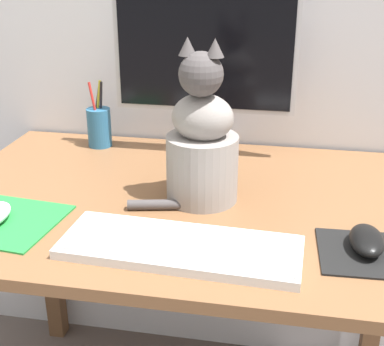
{
  "coord_description": "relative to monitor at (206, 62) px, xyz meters",
  "views": [
    {
      "loc": [
        0.21,
        -1.05,
        1.24
      ],
      "look_at": [
        0.04,
        -0.12,
        0.83
      ],
      "focal_mm": 50.0,
      "sensor_mm": 36.0,
      "label": 1
    }
  ],
  "objects": [
    {
      "name": "mousepad_right",
      "position": [
        0.38,
        -0.45,
        -0.25
      ],
      "size": [
        0.19,
        0.17,
        0.0
      ],
      "rotation": [
        0.0,
        0.0,
        0.04
      ],
      "color": "black",
      "rests_on": "desk"
    },
    {
      "name": "mousepad_left",
      "position": [
        -0.34,
        -0.46,
        -0.25
      ],
      "size": [
        0.25,
        0.22,
        0.0
      ],
      "rotation": [
        0.0,
        0.0,
        -0.1
      ],
      "color": "#238438",
      "rests_on": "desk"
    },
    {
      "name": "keyboard",
      "position": [
        0.04,
        -0.5,
        -0.24
      ],
      "size": [
        0.45,
        0.18,
        0.02
      ],
      "rotation": [
        0.0,
        0.0,
        -0.05
      ],
      "color": "silver",
      "rests_on": "desk"
    },
    {
      "name": "monitor",
      "position": [
        0.0,
        0.0,
        0.0
      ],
      "size": [
        0.46,
        0.17,
        0.44
      ],
      "color": "#B2B2B7",
      "rests_on": "desk"
    },
    {
      "name": "computer_mouse_right",
      "position": [
        0.37,
        -0.44,
        -0.23
      ],
      "size": [
        0.06,
        0.11,
        0.03
      ],
      "color": "black",
      "rests_on": "mousepad_right"
    },
    {
      "name": "desk",
      "position": [
        -0.0,
        -0.27,
        -0.35
      ],
      "size": [
        1.1,
        0.74,
        0.72
      ],
      "color": "brown",
      "rests_on": "ground_plane"
    },
    {
      "name": "cat",
      "position": [
        0.04,
        -0.28,
        -0.12
      ],
      "size": [
        0.24,
        0.18,
        0.35
      ],
      "rotation": [
        0.0,
        0.0,
        -0.14
      ],
      "color": "gray",
      "rests_on": "desk"
    },
    {
      "name": "pen_cup",
      "position": [
        -0.3,
        0.01,
        -0.19
      ],
      "size": [
        0.07,
        0.07,
        0.18
      ],
      "color": "#286089",
      "rests_on": "desk"
    }
  ]
}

